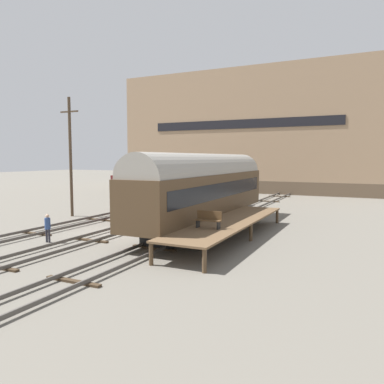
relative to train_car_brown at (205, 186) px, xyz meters
The scene contains 11 objects.
ground_plane 6.43m from the train_car_brown, 140.26° to the right, with size 200.00×200.00×0.00m, color #6B665B.
track_left 9.94m from the train_car_brown, 157.42° to the right, with size 2.60×60.00×0.26m.
track_middle 6.37m from the train_car_brown, 140.26° to the right, with size 2.60×60.00×0.26m.
track_right 4.60m from the train_car_brown, 90.00° to the right, with size 2.60×60.00×0.26m.
train_car_brown is the anchor object (origin of this frame).
train_car_maroon 6.77m from the train_car_brown, 130.59° to the left, with size 2.90×15.81×4.99m.
station_platform 4.27m from the train_car_brown, 43.45° to the right, with size 2.92×13.69×1.12m.
bench 6.12m from the train_car_brown, 64.25° to the right, with size 1.40×0.40×0.91m.
person_worker 10.34m from the train_car_brown, 128.22° to the right, with size 0.32×0.32×1.63m.
utility_pole 12.26m from the train_car_brown, behind, with size 1.80×0.24×9.75m.
warehouse_building 33.54m from the train_car_brown, 100.49° to the left, with size 37.75×12.92×17.20m.
Camera 1 is at (14.68, -19.73, 4.81)m, focal length 35.00 mm.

